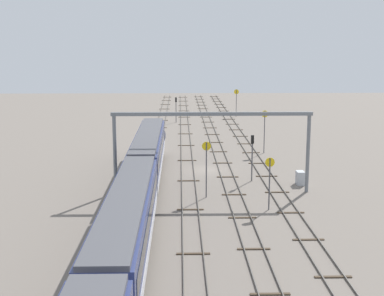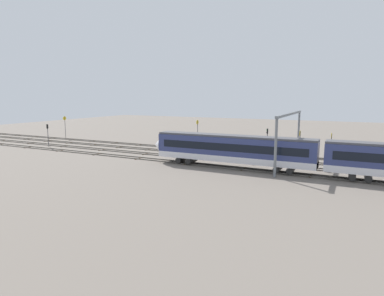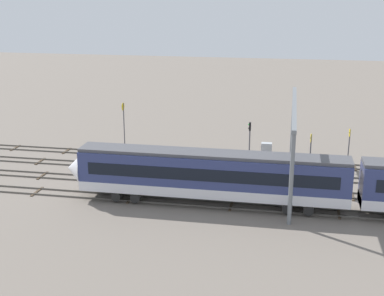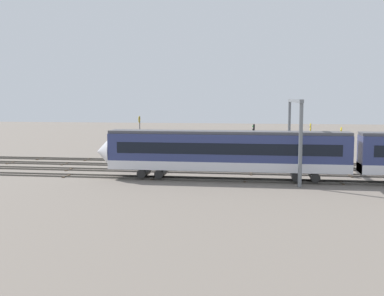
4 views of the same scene
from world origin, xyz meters
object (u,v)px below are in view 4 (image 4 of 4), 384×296
Objects in this scene: overhead_gantry at (294,116)px; speed_sign_distant_end at (341,141)px; speed_sign_near_foreground at (140,131)px; speed_sign_far_trackside at (310,141)px; relay_cabinet at (267,155)px; signal_light_trackside_departure at (254,139)px.

overhead_gantry is 4.13× the size of speed_sign_distant_end.
overhead_gantry reaches higher than speed_sign_distant_end.
speed_sign_near_foreground is 23.37m from speed_sign_far_trackside.
speed_sign_distant_end is at bearing 172.22° from speed_sign_near_foreground.
speed_sign_far_trackside is (-1.74, 0.62, -2.75)m from overhead_gantry.
relay_cabinet is at bearing -65.64° from speed_sign_far_trackside.
speed_sign_far_trackside reaches higher than signal_light_trackside_departure.
signal_light_trackside_departure reaches higher than relay_cabinet.
overhead_gantry is 3.38× the size of speed_sign_near_foreground.
speed_sign_far_trackside is at bearing 160.26° from overhead_gantry.
signal_light_trackside_departure is at bearing -39.99° from speed_sign_far_trackside.
speed_sign_near_foreground is at bearing -13.54° from signal_light_trackside_departure.
relay_cabinet is (8.75, -4.74, -2.34)m from speed_sign_distant_end.
relay_cabinet is at bearing -73.27° from overhead_gantry.
overhead_gantry is 8.23m from speed_sign_distant_end.
signal_light_trackside_departure reaches higher than speed_sign_distant_end.
speed_sign_near_foreground reaches higher than speed_sign_distant_end.
overhead_gantry is 13.75× the size of relay_cabinet.
overhead_gantry is 3.91× the size of signal_light_trackside_departure.
speed_sign_far_trackside reaches higher than speed_sign_distant_end.
speed_sign_far_trackside is at bearing 52.67° from speed_sign_distant_end.
speed_sign_distant_end is 3.33× the size of relay_cabinet.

